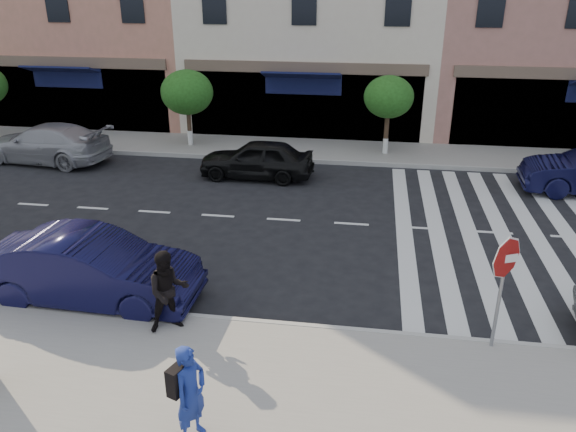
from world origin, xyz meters
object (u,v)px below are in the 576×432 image
(stop_sign, at_px, (505,268))
(photographer, at_px, (191,394))
(walker, at_px, (168,291))
(car_near_mid, at_px, (91,269))
(car_far_mid, at_px, (257,159))
(car_far_left, at_px, (46,143))

(stop_sign, xyz_separation_m, photographer, (-4.92, -3.03, -0.87))
(walker, height_order, car_near_mid, walker)
(photographer, relative_size, car_near_mid, 0.34)
(photographer, height_order, walker, walker)
(walker, xyz_separation_m, car_near_mid, (-2.14, 1.00, -0.21))
(car_far_mid, bearing_deg, photographer, 8.57)
(stop_sign, distance_m, car_near_mid, 8.46)
(walker, relative_size, car_near_mid, 0.36)
(stop_sign, distance_m, car_far_mid, 11.35)
(stop_sign, bearing_deg, car_near_mid, 152.71)
(stop_sign, height_order, car_far_mid, stop_sign)
(stop_sign, xyz_separation_m, car_far_mid, (-6.44, 9.27, -1.16))
(walker, xyz_separation_m, car_far_left, (-8.57, 10.20, -0.27))
(photographer, relative_size, walker, 0.96)
(stop_sign, relative_size, walker, 1.36)
(walker, distance_m, car_near_mid, 2.37)
(stop_sign, bearing_deg, walker, 160.32)
(stop_sign, distance_m, walker, 6.29)
(photographer, xyz_separation_m, car_far_left, (-9.88, 12.90, -0.23))
(photographer, xyz_separation_m, car_far_mid, (-1.52, 12.30, -0.28))
(car_far_left, bearing_deg, car_near_mid, 42.34)
(stop_sign, relative_size, car_far_left, 0.46)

